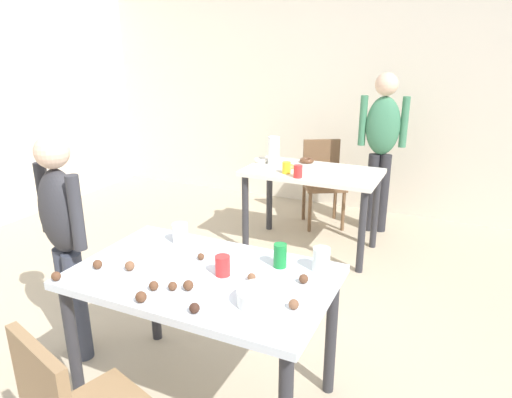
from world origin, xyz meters
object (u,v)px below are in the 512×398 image
Objects in this scene: chair_far_table at (323,177)px; person_girl_near at (63,232)px; dining_table_near at (203,291)px; dining_table_far at (312,182)px; soda_can at (280,256)px; mixing_bowl at (261,297)px; person_adult_far at (382,139)px; pitcher_far at (274,150)px.

person_girl_near is at bearing -104.03° from chair_far_table.
chair_far_table is at bearing 94.69° from dining_table_near.
dining_table_near and dining_table_far have the same top height.
person_girl_near reaches higher than dining_table_near.
soda_can is (0.32, 0.22, 0.16)m from dining_table_near.
dining_table_near is 6.07× the size of mixing_bowl.
dining_table_near is at bearing -86.66° from dining_table_far.
dining_table_far is at bearing -123.30° from person_adult_far.
dining_table_far is at bearing 102.63° from mixing_bowl.
chair_far_table is (-0.23, 2.75, -0.16)m from dining_table_near.
soda_can reaches higher than dining_table_far.
soda_can is at bearing 35.32° from dining_table_near.
person_girl_near reaches higher than soda_can.
pitcher_far reaches higher than soda_can.
dining_table_near is 0.93× the size of person_girl_near.
dining_table_near is at bearing -0.33° from person_girl_near.
chair_far_table is (-0.10, 0.68, -0.14)m from dining_table_far.
person_girl_near is at bearing -100.55° from pitcher_far.
mixing_bowl is at bearing -81.08° from soda_can.
soda_can is at bearing -76.66° from dining_table_far.
person_girl_near is (-0.79, -2.06, 0.16)m from dining_table_far.
person_girl_near is 2.16m from pitcher_far.
mixing_bowl is at bearing -78.28° from chair_far_table.
person_adult_far is (1.25, 2.76, 0.13)m from person_girl_near.
soda_can is at bearing -77.89° from chair_far_table.
person_girl_near reaches higher than dining_table_far.
chair_far_table is 2.84m from person_girl_near.
dining_table_near is 1.45× the size of chair_far_table.
person_girl_near is 0.87× the size of person_adult_far.
person_adult_far is 1.07m from pitcher_far.
chair_far_table is 0.64× the size of person_girl_near.
soda_can is at bearing 10.11° from person_girl_near.
soda_can is 2.07m from pitcher_far.
soda_can is 0.48× the size of pitcher_far.
soda_can reaches higher than chair_far_table.
soda_can is at bearing -90.50° from person_adult_far.
pitcher_far is at bearing 79.45° from person_girl_near.
soda_can is at bearing -66.33° from pitcher_far.
chair_far_table is at bearing -178.30° from person_adult_far.
mixing_bowl is (1.28, -0.14, -0.02)m from person_girl_near.
person_adult_far is (0.34, 2.76, 0.28)m from dining_table_near.
person_girl_near is 6.54× the size of mixing_bowl.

